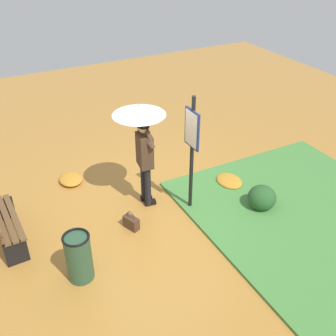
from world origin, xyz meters
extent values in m
plane|color=#B27A33|center=(0.00, 0.00, 0.00)|extent=(18.00, 18.00, 0.00)
cube|color=#47843D|center=(-1.91, -2.36, 0.03)|extent=(4.80, 4.00, 0.05)
cylinder|color=black|center=(-0.02, 0.16, 0.43)|extent=(0.12, 0.12, 0.86)
cylinder|color=black|center=(0.16, 0.16, 0.43)|extent=(0.12, 0.12, 0.86)
cube|color=black|center=(-0.02, 0.12, 0.04)|extent=(0.14, 0.23, 0.08)
cube|color=black|center=(0.16, 0.12, 0.04)|extent=(0.14, 0.23, 0.08)
cube|color=#473323|center=(0.07, 0.16, 1.18)|extent=(0.41, 0.29, 0.64)
sphere|color=beige|center=(0.07, 0.16, 1.64)|extent=(0.20, 0.20, 0.20)
ellipsoid|color=black|center=(0.07, 0.16, 1.67)|extent=(0.20, 0.20, 0.15)
cylinder|color=#473323|center=(-0.15, 0.13, 1.39)|extent=(0.18, 0.13, 0.18)
cylinder|color=#473323|center=(-0.11, 0.12, 1.48)|extent=(0.24, 0.11, 0.33)
cube|color=black|center=(-0.02, 0.14, 1.62)|extent=(0.07, 0.03, 0.14)
cylinder|color=#473323|center=(0.23, 0.16, 1.42)|extent=(0.11, 0.10, 0.09)
cylinder|color=#473323|center=(0.22, 0.17, 1.51)|extent=(0.10, 0.09, 0.23)
cylinder|color=#A5A5AD|center=(0.21, 0.18, 1.83)|extent=(0.02, 0.02, 0.41)
cone|color=silver|center=(0.21, 0.18, 1.92)|extent=(0.96, 0.96, 0.16)
sphere|color=#A5A5AD|center=(0.21, 0.18, 2.03)|extent=(0.02, 0.02, 0.02)
cylinder|color=black|center=(-0.47, -0.52, 1.15)|extent=(0.07, 0.07, 2.30)
cube|color=navy|center=(-0.47, -0.51, 1.70)|extent=(0.44, 0.04, 0.70)
cube|color=silver|center=(-0.47, -0.49, 1.70)|extent=(0.38, 0.01, 0.64)
cube|color=#4C3323|center=(-0.50, 0.73, 0.12)|extent=(0.33, 0.24, 0.24)
torus|color=#4C3323|center=(-0.50, 0.73, 0.28)|extent=(0.17, 0.08, 0.18)
cube|color=black|center=(-0.44, 2.69, 0.22)|extent=(0.08, 0.36, 0.44)
cube|color=black|center=(0.84, 2.69, 0.22)|extent=(0.08, 0.36, 0.44)
cube|color=brown|center=(0.20, 2.57, 0.46)|extent=(1.40, 0.16, 0.04)
cube|color=brown|center=(0.20, 2.69, 0.46)|extent=(1.40, 0.16, 0.04)
cylinder|color=#2D5138|center=(-1.21, 1.88, 0.40)|extent=(0.40, 0.40, 0.80)
torus|color=black|center=(-1.21, 1.88, 0.82)|extent=(0.42, 0.42, 0.04)
ellipsoid|color=#285628|center=(-1.13, -1.72, 0.24)|extent=(0.54, 0.54, 0.49)
ellipsoid|color=#1E421E|center=(-0.97, -1.81, 0.16)|extent=(0.32, 0.32, 0.32)
ellipsoid|color=#C68428|center=(1.49, 1.27, 0.07)|extent=(0.60, 0.48, 0.13)
ellipsoid|color=#C68428|center=(-0.15, -1.67, 0.07)|extent=(0.62, 0.50, 0.14)
camera|label=1|loc=(-5.74, 2.74, 4.78)|focal=42.70mm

